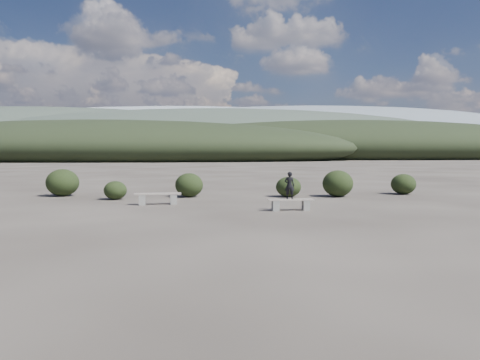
{
  "coord_description": "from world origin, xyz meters",
  "views": [
    {
      "loc": [
        -1.14,
        -12.15,
        2.07
      ],
      "look_at": [
        -0.38,
        3.5,
        1.1
      ],
      "focal_mm": 35.0,
      "sensor_mm": 36.0,
      "label": 1
    }
  ],
  "objects": [
    {
      "name": "ground",
      "position": [
        0.0,
        0.0,
        0.0
      ],
      "size": [
        1200.0,
        1200.0,
        0.0
      ],
      "primitive_type": "plane",
      "color": "#302B25",
      "rests_on": "ground"
    },
    {
      "name": "bench_right",
      "position": [
        1.41,
        3.91,
        0.25
      ],
      "size": [
        1.64,
        0.45,
        0.4
      ],
      "rotation": [
        0.0,
        0.0,
        0.07
      ],
      "color": "gray",
      "rests_on": "ground"
    },
    {
      "name": "shrub_f",
      "position": [
        -8.25,
        9.66,
        0.62
      ],
      "size": [
        1.47,
        1.47,
        1.25
      ],
      "primitive_type": "ellipsoid",
      "color": "black",
      "rests_on": "ground"
    },
    {
      "name": "shrub_e",
      "position": [
        7.78,
        9.77,
        0.49
      ],
      "size": [
        1.18,
        1.18,
        0.98
      ],
      "primitive_type": "ellipsoid",
      "color": "black",
      "rests_on": "ground"
    },
    {
      "name": "shrub_b",
      "position": [
        -2.41,
        8.96,
        0.54
      ],
      "size": [
        1.26,
        1.26,
        1.08
      ],
      "primitive_type": "ellipsoid",
      "color": "black",
      "rests_on": "ground"
    },
    {
      "name": "shrub_c",
      "position": [
        2.08,
        8.76,
        0.46
      ],
      "size": [
        1.14,
        1.14,
        0.91
      ],
      "primitive_type": "ellipsoid",
      "color": "black",
      "rests_on": "ground"
    },
    {
      "name": "mountain_ridges",
      "position": [
        -7.48,
        339.06,
        10.84
      ],
      "size": [
        500.0,
        400.0,
        56.0
      ],
      "color": "black",
      "rests_on": "ground"
    },
    {
      "name": "seated_person",
      "position": [
        1.37,
        3.9,
        0.88
      ],
      "size": [
        0.4,
        0.32,
        0.96
      ],
      "primitive_type": "imported",
      "rotation": [
        0.0,
        0.0,
        2.85
      ],
      "color": "black",
      "rests_on": "bench_right"
    },
    {
      "name": "bench_left",
      "position": [
        -3.44,
        5.97,
        0.27
      ],
      "size": [
        1.83,
        0.63,
        0.45
      ],
      "rotation": [
        0.0,
        0.0,
        0.15
      ],
      "color": "gray",
      "rests_on": "ground"
    },
    {
      "name": "shrub_d",
      "position": [
        4.32,
        8.72,
        0.6
      ],
      "size": [
        1.37,
        1.37,
        1.2
      ],
      "primitive_type": "ellipsoid",
      "color": "black",
      "rests_on": "ground"
    },
    {
      "name": "shrub_a",
      "position": [
        -5.49,
        7.97,
        0.4
      ],
      "size": [
        0.97,
        0.97,
        0.8
      ],
      "primitive_type": "ellipsoid",
      "color": "black",
      "rests_on": "ground"
    }
  ]
}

